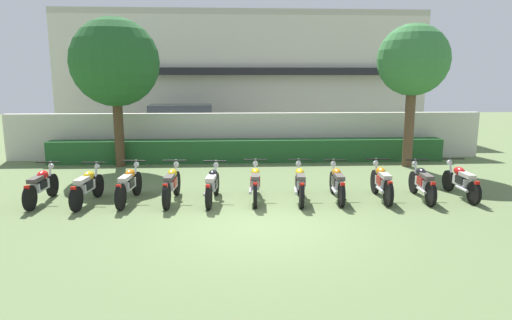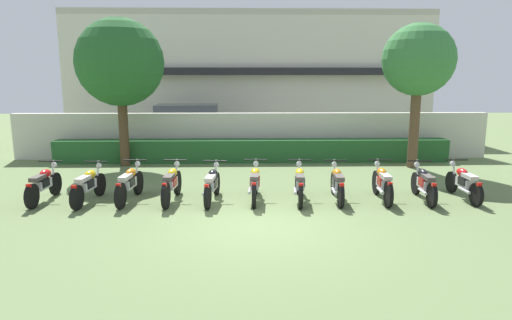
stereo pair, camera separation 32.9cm
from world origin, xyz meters
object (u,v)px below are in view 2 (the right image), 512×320
(motorcycle_in_row_8, at_px, (382,183))
(motorcycle_in_row_3, at_px, (172,183))
(tree_far_side, at_px, (418,61))
(motorcycle_in_row_1, at_px, (88,185))
(motorcycle_in_row_6, at_px, (300,183))
(motorcycle_in_row_0, at_px, (43,184))
(motorcycle_in_row_7, at_px, (337,183))
(motorcycle_in_row_5, at_px, (255,183))
(motorcycle_in_row_4, at_px, (212,184))
(tree_near_inspector, at_px, (120,63))
(motorcycle_in_row_9, at_px, (424,183))
(motorcycle_in_row_10, at_px, (464,182))
(motorcycle_in_row_2, at_px, (129,183))
(parked_car, at_px, (191,126))

(motorcycle_in_row_8, bearing_deg, motorcycle_in_row_3, 92.89)
(tree_far_side, bearing_deg, motorcycle_in_row_1, -156.61)
(motorcycle_in_row_1, relative_size, motorcycle_in_row_6, 0.96)
(motorcycle_in_row_0, height_order, motorcycle_in_row_7, motorcycle_in_row_0)
(tree_far_side, bearing_deg, motorcycle_in_row_5, -143.55)
(motorcycle_in_row_6, bearing_deg, motorcycle_in_row_7, -84.09)
(motorcycle_in_row_4, xyz_separation_m, motorcycle_in_row_8, (4.26, -0.02, 0.01))
(motorcycle_in_row_8, bearing_deg, motorcycle_in_row_6, 92.59)
(motorcycle_in_row_1, distance_m, motorcycle_in_row_7, 6.19)
(motorcycle_in_row_0, bearing_deg, tree_near_inspector, -8.70)
(motorcycle_in_row_9, bearing_deg, motorcycle_in_row_3, 93.36)
(motorcycle_in_row_8, height_order, motorcycle_in_row_10, motorcycle_in_row_8)
(motorcycle_in_row_8, bearing_deg, motorcycle_in_row_10, -84.17)
(tree_near_inspector, xyz_separation_m, motorcycle_in_row_9, (8.70, -4.78, -3.10))
(motorcycle_in_row_2, distance_m, motorcycle_in_row_7, 5.20)
(tree_far_side, xyz_separation_m, motorcycle_in_row_4, (-6.60, -4.17, -3.15))
(motorcycle_in_row_7, bearing_deg, motorcycle_in_row_4, 94.20)
(parked_car, height_order, motorcycle_in_row_3, parked_car)
(motorcycle_in_row_3, bearing_deg, motorcycle_in_row_1, 94.64)
(motorcycle_in_row_3, distance_m, motorcycle_in_row_6, 3.20)
(tree_far_side, xyz_separation_m, motorcycle_in_row_6, (-4.41, -4.15, -3.14))
(tree_near_inspector, xyz_separation_m, motorcycle_in_row_3, (2.39, -4.69, -3.08))
(motorcycle_in_row_2, height_order, motorcycle_in_row_4, motorcycle_in_row_2)
(tree_far_side, bearing_deg, motorcycle_in_row_7, -129.93)
(tree_near_inspector, bearing_deg, motorcycle_in_row_7, -35.67)
(motorcycle_in_row_4, relative_size, motorcycle_in_row_8, 1.02)
(tree_far_side, height_order, motorcycle_in_row_10, tree_far_side)
(motorcycle_in_row_3, xyz_separation_m, motorcycle_in_row_9, (6.31, -0.10, -0.01))
(motorcycle_in_row_0, bearing_deg, motorcycle_in_row_9, -89.91)
(motorcycle_in_row_8, bearing_deg, motorcycle_in_row_2, 92.55)
(parked_car, distance_m, tree_far_side, 9.88)
(motorcycle_in_row_2, distance_m, motorcycle_in_row_4, 2.07)
(motorcycle_in_row_10, bearing_deg, parked_car, 42.35)
(parked_car, xyz_separation_m, motorcycle_in_row_6, (3.77, -9.00, -0.48))
(motorcycle_in_row_3, xyz_separation_m, motorcycle_in_row_4, (1.01, -0.03, -0.01))
(motorcycle_in_row_8, xyz_separation_m, motorcycle_in_row_9, (1.03, -0.04, -0.01))
(tree_far_side, height_order, motorcycle_in_row_7, tree_far_side)
(tree_far_side, bearing_deg, motorcycle_in_row_2, -154.76)
(parked_car, distance_m, motorcycle_in_row_9, 11.40)
(motorcycle_in_row_7, height_order, motorcycle_in_row_10, motorcycle_in_row_7)
(motorcycle_in_row_7, bearing_deg, motorcycle_in_row_8, -88.75)
(motorcycle_in_row_3, distance_m, motorcycle_in_row_10, 7.38)
(motorcycle_in_row_4, relative_size, motorcycle_in_row_7, 1.02)
(motorcycle_in_row_0, height_order, motorcycle_in_row_8, motorcycle_in_row_8)
(motorcycle_in_row_3, xyz_separation_m, motorcycle_in_row_10, (7.38, 0.03, -0.02))
(motorcycle_in_row_3, distance_m, motorcycle_in_row_4, 1.01)
(motorcycle_in_row_8, distance_m, motorcycle_in_row_9, 1.04)
(motorcycle_in_row_0, xyz_separation_m, motorcycle_in_row_2, (2.13, -0.03, 0.01))
(motorcycle_in_row_4, distance_m, motorcycle_in_row_9, 5.30)
(motorcycle_in_row_0, distance_m, motorcycle_in_row_5, 5.27)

